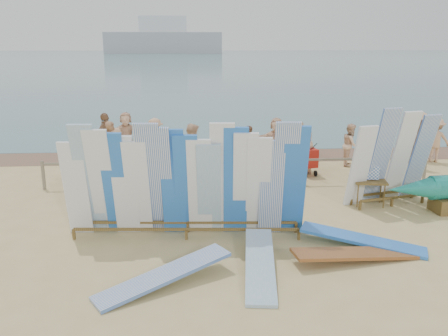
{
  "coord_description": "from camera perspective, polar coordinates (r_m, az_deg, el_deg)",
  "views": [
    {
      "loc": [
        -1.44,
        -11.23,
        4.38
      ],
      "look_at": [
        -0.6,
        1.09,
        1.09
      ],
      "focal_mm": 38.0,
      "sensor_mm": 36.0,
      "label": 1
    }
  ],
  "objects": [
    {
      "name": "fence",
      "position": [
        14.79,
        1.83,
        0.23
      ],
      "size": [
        12.08,
        0.08,
        0.9
      ],
      "color": "gray",
      "rests_on": "ground"
    },
    {
      "name": "beachgoer_extra_0",
      "position": [
        19.43,
        24.09,
        3.09
      ],
      "size": [
        1.16,
        0.74,
        1.67
      ],
      "primitive_type": "imported",
      "rotation": [
        0.0,
        0.0,
        2.84
      ],
      "color": "tan",
      "rests_on": "ground"
    },
    {
      "name": "main_surfboard_rack",
      "position": [
        10.79,
        -4.54,
        -2.02
      ],
      "size": [
        5.54,
        1.14,
        2.75
      ],
      "rotation": [
        0.0,
        0.0,
        -0.07
      ],
      "color": "brown",
      "rests_on": "ground"
    },
    {
      "name": "vendor_table",
      "position": [
        13.69,
        17.09,
        -2.77
      ],
      "size": [
        0.94,
        0.73,
        1.13
      ],
      "rotation": [
        0.0,
        0.0,
        -0.17
      ],
      "color": "brown",
      "rests_on": "ground"
    },
    {
      "name": "flat_board_e",
      "position": [
        9.15,
        -7.18,
        -13.79
      ],
      "size": [
        2.59,
        1.88,
        0.4
      ],
      "primitive_type": "cube",
      "rotation": [
        0.12,
        0.0,
        -1.02
      ],
      "color": "white",
      "rests_on": "ground"
    },
    {
      "name": "beachgoer_10",
      "position": [
        18.11,
        22.14,
        2.74
      ],
      "size": [
        1.12,
        1.01,
        1.81
      ],
      "primitive_type": "imported",
      "rotation": [
        0.0,
        0.0,
        2.48
      ],
      "color": "#8C6042",
      "rests_on": "ground"
    },
    {
      "name": "beachgoer_0",
      "position": [
        16.76,
        -12.8,
        2.13
      ],
      "size": [
        0.78,
        0.8,
        1.55
      ],
      "primitive_type": "imported",
      "rotation": [
        0.0,
        0.0,
        2.32
      ],
      "color": "tan",
      "rests_on": "ground"
    },
    {
      "name": "beachgoer_11",
      "position": [
        19.24,
        -11.68,
        4.06
      ],
      "size": [
        1.61,
        0.56,
        1.72
      ],
      "primitive_type": "imported",
      "rotation": [
        0.0,
        0.0,
        6.25
      ],
      "color": "beige",
      "rests_on": "ground"
    },
    {
      "name": "side_surfboard_rack",
      "position": [
        13.71,
        19.47,
        0.85
      ],
      "size": [
        2.52,
        1.23,
        2.75
      ],
      "rotation": [
        0.0,
        0.0,
        0.23
      ],
      "color": "brown",
      "rests_on": "ground"
    },
    {
      "name": "ocean",
      "position": [
        139.31,
        -3.38,
        13.09
      ],
      "size": [
        320.0,
        240.0,
        0.02
      ],
      "primitive_type": "cube",
      "color": "#3E6770",
      "rests_on": "ground"
    },
    {
      "name": "beachgoer_9",
      "position": [
        19.48,
        22.42,
        3.55
      ],
      "size": [
        1.15,
        1.22,
        1.84
      ],
      "primitive_type": "imported",
      "rotation": [
        0.0,
        0.0,
        3.99
      ],
      "color": "tan",
      "rests_on": "ground"
    },
    {
      "name": "beachgoer_8",
      "position": [
        17.82,
        14.99,
        2.72
      ],
      "size": [
        0.6,
        0.83,
        1.54
      ],
      "primitive_type": "imported",
      "rotation": [
        0.0,
        0.0,
        1.21
      ],
      "color": "beige",
      "rests_on": "ground"
    },
    {
      "name": "beach_chair_right",
      "position": [
        15.94,
        4.38,
        -0.07
      ],
      "size": [
        0.62,
        0.64,
        0.91
      ],
      "rotation": [
        0.0,
        0.0,
        -0.07
      ],
      "color": "#B41E13",
      "rests_on": "ground"
    },
    {
      "name": "beachgoer_6",
      "position": [
        16.4,
        9.72,
        2.0
      ],
      "size": [
        0.81,
        0.51,
        1.55
      ],
      "primitive_type": "imported",
      "rotation": [
        0.0,
        0.0,
        0.22
      ],
      "color": "tan",
      "rests_on": "ground"
    },
    {
      "name": "beachgoer_4",
      "position": [
        16.48,
        3.01,
        2.35
      ],
      "size": [
        0.97,
        0.93,
        1.6
      ],
      "primitive_type": "imported",
      "rotation": [
        0.0,
        0.0,
        2.4
      ],
      "color": "#8C6042",
      "rests_on": "ground"
    },
    {
      "name": "flat_board_d",
      "position": [
        11.06,
        16.24,
        -9.03
      ],
      "size": [
        2.69,
        1.61,
        0.32
      ],
      "primitive_type": "cube",
      "rotation": [
        0.09,
        0.0,
        1.15
      ],
      "color": "blue",
      "rests_on": "ground"
    },
    {
      "name": "beachgoer_1",
      "position": [
        16.65,
        -13.28,
        2.44
      ],
      "size": [
        0.62,
        0.75,
        1.79
      ],
      "primitive_type": "imported",
      "rotation": [
        0.0,
        0.0,
        1.08
      ],
      "color": "#8C6042",
      "rests_on": "ground"
    },
    {
      "name": "beachgoer_7",
      "position": [
        16.85,
        9.1,
        2.67
      ],
      "size": [
        0.49,
        0.69,
        1.72
      ],
      "primitive_type": "imported",
      "rotation": [
        0.0,
        0.0,
        1.31
      ],
      "color": "#8C6042",
      "rests_on": "ground"
    },
    {
      "name": "flat_board_c",
      "position": [
        10.37,
        15.48,
        -10.65
      ],
      "size": [
        2.75,
        0.97,
        0.3
      ],
      "primitive_type": "cube",
      "rotation": [
        0.09,
        0.0,
        1.73
      ],
      "color": "brown",
      "rests_on": "ground"
    },
    {
      "name": "beachgoer_3",
      "position": [
        17.79,
        -8.27,
        3.28
      ],
      "size": [
        0.51,
        1.11,
        1.68
      ],
      "primitive_type": "imported",
      "rotation": [
        0.0,
        0.0,
        1.51
      ],
      "color": "tan",
      "rests_on": "ground"
    },
    {
      "name": "wet_sand_strip",
      "position": [
        19.0,
        0.57,
        1.59
      ],
      "size": [
        40.0,
        2.6,
        0.01
      ],
      "primitive_type": "cube",
      "color": "brown",
      "rests_on": "ground"
    },
    {
      "name": "beach_chair_left",
      "position": [
        15.76,
        5.34,
        -0.41
      ],
      "size": [
        0.53,
        0.54,
        0.79
      ],
      "rotation": [
        0.0,
        0.0,
        -0.05
      ],
      "color": "#B41E13",
      "rests_on": "ground"
    },
    {
      "name": "stroller",
      "position": [
        16.36,
        9.87,
        0.91
      ],
      "size": [
        0.75,
        0.97,
        1.2
      ],
      "rotation": [
        0.0,
        0.0,
        0.19
      ],
      "color": "#B41E13",
      "rests_on": "ground"
    },
    {
      "name": "flat_board_b",
      "position": [
        9.59,
        4.32,
        -12.31
      ],
      "size": [
        0.87,
        2.74,
        0.35
      ],
      "primitive_type": "cube",
      "rotation": [
        0.1,
        0.0,
        -0.12
      ],
      "color": "#82ADD0",
      "rests_on": "ground"
    },
    {
      "name": "beachgoer_5",
      "position": [
        17.59,
        6.27,
        3.27
      ],
      "size": [
        1.66,
        0.85,
        1.71
      ],
      "primitive_type": "imported",
      "rotation": [
        0.0,
        0.0,
        6.06
      ],
      "color": "beige",
      "rests_on": "ground"
    },
    {
      "name": "beachgoer_2",
      "position": [
        15.45,
        -3.83,
        1.97
      ],
      "size": [
        0.94,
        0.94,
        1.85
      ],
      "primitive_type": "imported",
      "rotation": [
        0.0,
        0.0,
        2.35
      ],
      "color": "beige",
      "rests_on": "ground"
    },
    {
      "name": "distant_ship",
      "position": [
        191.52,
        -7.3,
        15.08
      ],
      "size": [
        45.0,
        8.0,
        14.0
      ],
      "color": "#999EA3",
      "rests_on": "ocean"
    },
    {
      "name": "ground",
      "position": [
        12.14,
        3.21,
        -6.25
      ],
      "size": [
        160.0,
        160.0,
        0.0
      ],
      "primitive_type": "plane",
      "color": "tan",
      "rests_on": "ground"
    },
    {
      "name": "beachgoer_extra_1",
      "position": [
        18.04,
        -13.96,
        3.49
      ],
      "size": [
        0.97,
        1.2,
        1.89
      ],
      "primitive_type": "imported",
      "rotation": [
        0.0,
        0.0,
        4.19
      ],
      "color": "#8C6042",
      "rests_on": "ground"
    }
  ]
}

